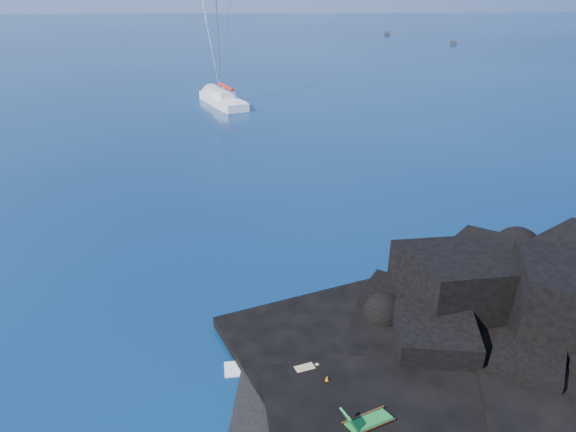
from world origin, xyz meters
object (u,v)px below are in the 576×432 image
sunbather (305,370)px  distant_boat_b (453,44)px  marker_cone (327,381)px  sailboat (222,104)px  distant_boat_a (387,35)px  deck_chair (369,416)px

sunbather → distant_boat_b: 111.08m
marker_cone → distant_boat_b: size_ratio=0.12×
sailboat → distant_boat_b: (45.21, 55.86, 0.00)m
marker_cone → sailboat: bearing=97.7°
distant_boat_a → distant_boat_b: size_ratio=1.02×
deck_chair → distant_boat_b: deck_chair is taller
deck_chair → sunbather: size_ratio=1.00×
marker_cone → distant_boat_a: size_ratio=0.12×
deck_chair → distant_boat_b: bearing=46.3°
deck_chair → distant_boat_a: bearing=53.3°
sailboat → marker_cone: (6.59, -48.77, 0.59)m
deck_chair → sunbather: deck_chair is taller
deck_chair → marker_cone: bearing=93.7°
distant_boat_a → deck_chair: bearing=-89.6°
sunbather → marker_cone: size_ratio=3.52×
sunbather → sailboat: bearing=78.5°
distant_boat_b → sailboat: bearing=-111.4°
sunbather → deck_chair: bearing=-75.5°
distant_boat_a → distant_boat_b: (9.92, -19.30, 0.00)m
distant_boat_a → sailboat: bearing=-102.5°
sailboat → deck_chair: 51.49m
sailboat → marker_cone: bearing=-106.1°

